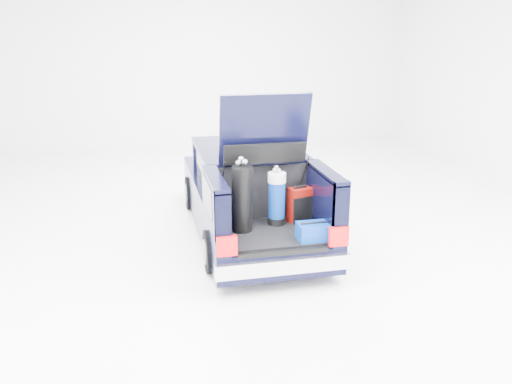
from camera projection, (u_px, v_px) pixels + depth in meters
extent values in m
plane|color=white|center=(250.00, 232.00, 9.12)|extent=(14.00, 14.00, 0.00)
cube|color=black|center=(242.00, 193.00, 9.58)|extent=(1.75, 3.00, 0.70)
cube|color=black|center=(227.00, 175.00, 11.07)|extent=(1.70, 0.30, 0.50)
cube|color=#BCBCC4|center=(226.00, 177.00, 11.22)|extent=(1.72, 0.10, 0.22)
cube|color=black|center=(248.00, 166.00, 8.93)|extent=(1.55, 1.95, 0.54)
cube|color=black|center=(247.00, 149.00, 8.84)|extent=(1.62, 2.05, 0.06)
cube|color=black|center=(271.00, 248.00, 7.62)|extent=(1.75, 1.30, 0.40)
cube|color=black|center=(271.00, 233.00, 7.57)|extent=(1.32, 1.18, 0.05)
cube|color=black|center=(216.00, 210.00, 7.27)|extent=(0.20, 1.30, 0.85)
cube|color=black|center=(325.00, 202.00, 7.59)|extent=(0.20, 1.30, 0.85)
cube|color=black|center=(215.00, 179.00, 7.14)|extent=(0.20, 1.30, 0.06)
cube|color=black|center=(326.00, 172.00, 7.46)|extent=(0.20, 1.30, 0.06)
cube|color=black|center=(262.00, 193.00, 8.01)|extent=(1.36, 0.08, 0.84)
cube|color=#BCBCC4|center=(284.00, 266.00, 6.98)|extent=(1.80, 0.12, 0.20)
cube|color=red|center=(227.00, 246.00, 6.75)|extent=(0.26, 0.07, 0.26)
cube|color=red|center=(339.00, 236.00, 7.05)|extent=(0.26, 0.07, 0.26)
cube|color=black|center=(284.00, 253.00, 6.96)|extent=(1.20, 0.06, 0.06)
cube|color=black|center=(264.00, 129.00, 7.56)|extent=(1.28, 0.33, 1.03)
cube|color=black|center=(264.00, 119.00, 7.55)|extent=(0.95, 0.17, 0.54)
cylinder|color=black|center=(191.00, 193.00, 10.21)|extent=(0.20, 0.62, 0.62)
cylinder|color=slate|center=(191.00, 193.00, 10.21)|extent=(0.23, 0.36, 0.36)
cylinder|color=black|center=(275.00, 187.00, 10.55)|extent=(0.20, 0.62, 0.62)
cylinder|color=slate|center=(275.00, 187.00, 10.55)|extent=(0.23, 0.36, 0.36)
cylinder|color=black|center=(212.00, 251.00, 7.60)|extent=(0.20, 0.62, 0.62)
cylinder|color=slate|center=(212.00, 251.00, 7.60)|extent=(0.23, 0.36, 0.36)
cylinder|color=black|center=(323.00, 242.00, 7.94)|extent=(0.20, 0.62, 0.62)
cylinder|color=slate|center=(323.00, 242.00, 7.94)|extent=(0.23, 0.36, 0.36)
cube|color=#640703|center=(300.00, 205.00, 7.86)|extent=(0.37, 0.29, 0.51)
cube|color=black|center=(300.00, 187.00, 7.78)|extent=(0.21, 0.10, 0.03)
cube|color=black|center=(302.00, 210.00, 7.78)|extent=(0.33, 0.11, 0.39)
cylinder|color=black|center=(242.00, 199.00, 7.43)|extent=(0.29, 0.34, 0.95)
cube|color=white|center=(240.00, 194.00, 7.53)|extent=(0.11, 0.02, 0.33)
sphere|color=#99999E|center=(238.00, 163.00, 7.29)|extent=(0.08, 0.08, 0.08)
sphere|color=#99999E|center=(245.00, 162.00, 7.25)|extent=(0.08, 0.08, 0.08)
cylinder|color=black|center=(276.00, 220.00, 7.82)|extent=(0.33, 0.33, 0.10)
cylinder|color=navy|center=(277.00, 200.00, 7.73)|extent=(0.30, 0.30, 0.54)
cylinder|color=white|center=(277.00, 178.00, 7.63)|extent=(0.33, 0.33, 0.14)
sphere|color=#99999E|center=(279.00, 170.00, 7.63)|extent=(0.06, 0.06, 0.06)
sphere|color=#99999E|center=(276.00, 167.00, 7.63)|extent=(0.06, 0.06, 0.06)
cube|color=navy|center=(315.00, 231.00, 7.24)|extent=(0.47, 0.31, 0.23)
cylinder|color=black|center=(315.00, 223.00, 7.21)|extent=(0.41, 0.03, 0.02)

